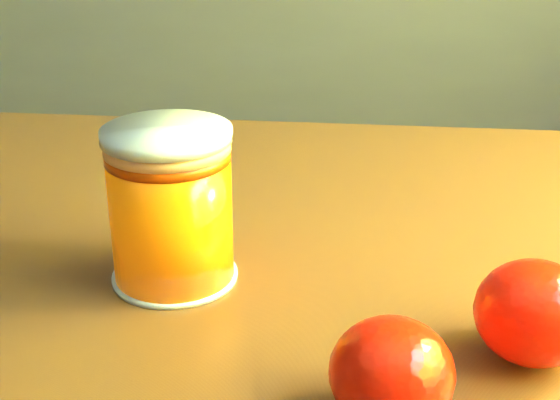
{
  "coord_description": "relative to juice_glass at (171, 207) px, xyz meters",
  "views": [
    {
      "loc": [
        0.9,
        -0.2,
        1.03
      ],
      "look_at": [
        0.91,
        0.26,
        0.82
      ],
      "focal_mm": 50.0,
      "sensor_mm": 36.0,
      "label": 1
    }
  ],
  "objects": [
    {
      "name": "orange_front",
      "position": [
        0.12,
        -0.15,
        -0.02
      ],
      "size": [
        0.07,
        0.07,
        0.05
      ],
      "primitive_type": "ellipsoid",
      "rotation": [
        0.0,
        0.0,
        -0.13
      ],
      "color": "#FF1805",
      "rests_on": "table"
    },
    {
      "name": "juice_glass",
      "position": [
        0.0,
        0.0,
        0.0
      ],
      "size": [
        0.08,
        0.08,
        0.1
      ],
      "rotation": [
        0.0,
        0.0,
        0.43
      ],
      "color": "#FF6C05",
      "rests_on": "table"
    },
    {
      "name": "orange_back",
      "position": [
        0.21,
        -0.1,
        -0.02
      ],
      "size": [
        0.07,
        0.07,
        0.06
      ],
      "primitive_type": "ellipsoid",
      "rotation": [
        0.0,
        0.0,
        0.07
      ],
      "color": "#FF1805",
      "rests_on": "table"
    }
  ]
}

